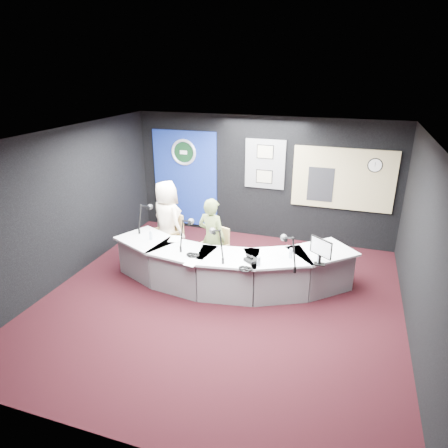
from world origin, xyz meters
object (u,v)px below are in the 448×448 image
(person_man, at_px, (167,221))
(broadcast_desk, at_px, (228,267))
(armchair_left, at_px, (168,237))
(person_woman, at_px, (212,238))
(armchair_right, at_px, (212,255))

(person_man, bearing_deg, broadcast_desk, -174.85)
(broadcast_desk, height_order, armchair_left, armchair_left)
(armchair_left, bearing_deg, person_woman, 9.42)
(broadcast_desk, xyz_separation_m, person_woman, (-0.39, 0.25, 0.41))
(armchair_right, bearing_deg, person_woman, 0.00)
(person_man, bearing_deg, armchair_left, -0.00)
(broadcast_desk, relative_size, armchair_right, 5.22)
(armchair_left, height_order, armchair_right, armchair_left)
(broadcast_desk, xyz_separation_m, armchair_right, (-0.39, 0.25, 0.06))
(armchair_left, height_order, person_woman, person_woman)
(broadcast_desk, distance_m, armchair_right, 0.47)
(armchair_left, bearing_deg, armchair_right, 9.42)
(person_woman, bearing_deg, person_man, -7.13)
(armchair_right, relative_size, person_man, 0.51)
(broadcast_desk, distance_m, armchair_left, 1.66)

